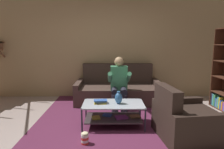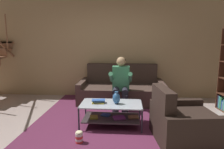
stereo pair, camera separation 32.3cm
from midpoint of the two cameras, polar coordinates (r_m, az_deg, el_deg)
The scene contains 10 objects.
ground at distance 3.38m, azimuth 1.44°, elevation -17.41°, with size 16.80×16.80×0.00m, color #B4A19A.
back_partition at distance 5.47m, azimuth 2.78°, elevation 8.71°, with size 8.40×0.12×2.90m, color tan.
couch at distance 5.09m, azimuth 4.52°, elevation -4.55°, with size 2.10×0.97×0.94m.
person_seated_center at distance 4.45m, azimuth 4.61°, elevation -2.03°, with size 0.50×0.58×1.18m.
coffee_table at distance 3.67m, azimuth 2.43°, elevation -10.46°, with size 1.09×0.60×0.42m.
area_rug at distance 4.34m, azimuth 3.56°, elevation -11.04°, with size 3.08×3.42×0.01m.
vase at distance 3.58m, azimuth 3.87°, elevation -6.76°, with size 0.13×0.13×0.22m.
book_stack at distance 3.64m, azimuth -1.27°, elevation -7.70°, with size 0.25×0.20×0.06m.
armchair at distance 3.38m, azimuth 22.33°, elevation -12.98°, with size 1.01×1.03×0.85m.
popcorn_tub at distance 3.17m, azimuth -6.38°, elevation -17.38°, with size 0.11×0.11×0.19m.
Camera 2 is at (0.30, -3.00, 1.54)m, focal length 32.00 mm.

